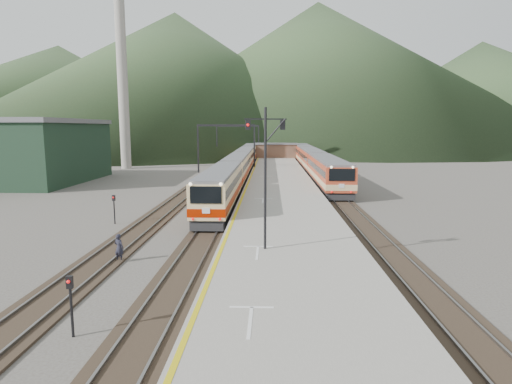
{
  "coord_description": "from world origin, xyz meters",
  "views": [
    {
      "loc": [
        4.45,
        -15.44,
        7.43
      ],
      "look_at": [
        3.23,
        20.52,
        2.0
      ],
      "focal_mm": 30.0,
      "sensor_mm": 36.0,
      "label": 1
    }
  ],
  "objects_px": {
    "second_train": "(311,159)",
    "signal_mast": "(265,164)",
    "worker": "(119,248)",
    "main_train": "(242,164)"
  },
  "relations": [
    {
      "from": "main_train",
      "to": "signal_mast",
      "type": "height_order",
      "value": "signal_mast"
    },
    {
      "from": "main_train",
      "to": "second_train",
      "type": "distance_m",
      "value": 14.14
    },
    {
      "from": "main_train",
      "to": "second_train",
      "type": "bearing_deg",
      "value": 35.59
    },
    {
      "from": "worker",
      "to": "second_train",
      "type": "bearing_deg",
      "value": -87.45
    },
    {
      "from": "second_train",
      "to": "main_train",
      "type": "bearing_deg",
      "value": -144.41
    },
    {
      "from": "second_train",
      "to": "signal_mast",
      "type": "xyz_separation_m",
      "value": [
        -7.31,
        -51.71,
        3.4
      ]
    },
    {
      "from": "main_train",
      "to": "second_train",
      "type": "xyz_separation_m",
      "value": [
        11.5,
        8.23,
        0.26
      ]
    },
    {
      "from": "main_train",
      "to": "signal_mast",
      "type": "relative_size",
      "value": 9.84
    },
    {
      "from": "second_train",
      "to": "worker",
      "type": "xyz_separation_m",
      "value": [
        -15.46,
        -51.15,
        -1.32
      ]
    },
    {
      "from": "signal_mast",
      "to": "worker",
      "type": "relative_size",
      "value": 4.65
    }
  ]
}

